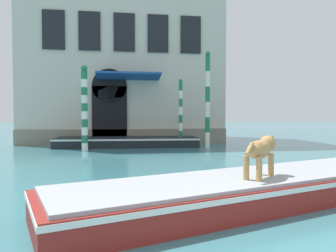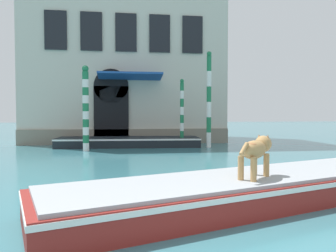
{
  "view_description": "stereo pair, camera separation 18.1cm",
  "coord_description": "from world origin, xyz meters",
  "views": [
    {
      "loc": [
        -2.37,
        -1.81,
        1.67
      ],
      "look_at": [
        -0.55,
        10.0,
        1.2
      ],
      "focal_mm": 35.0,
      "sensor_mm": 36.0,
      "label": 1
    },
    {
      "loc": [
        -2.19,
        -1.83,
        1.67
      ],
      "look_at": [
        -0.55,
        10.0,
        1.2
      ],
      "focal_mm": 35.0,
      "sensor_mm": 36.0,
      "label": 2
    }
  ],
  "objects": [
    {
      "name": "boat_moored_near_palazzo",
      "position": [
        -1.89,
        14.6,
        0.25
      ],
      "size": [
        7.11,
        2.24,
        0.46
      ],
      "rotation": [
        0.0,
        0.0,
        -0.05
      ],
      "color": "black",
      "rests_on": "ground_plane"
    },
    {
      "name": "mooring_pole_2",
      "position": [
        1.95,
        13.57,
        2.34
      ],
      "size": [
        0.23,
        0.23,
        4.64
      ],
      "color": "white",
      "rests_on": "ground_plane"
    },
    {
      "name": "dog_on_deck",
      "position": [
        0.14,
        3.65,
        1.02
      ],
      "size": [
        0.87,
        0.86,
        0.75
      ],
      "rotation": [
        0.0,
        0.0,
        0.78
      ],
      "color": "tan",
      "rests_on": "boat_foreground"
    },
    {
      "name": "palazzo_left",
      "position": [
        -1.99,
        18.99,
        6.24
      ],
      "size": [
        11.33,
        7.4,
        12.5
      ],
      "color": "beige",
      "rests_on": "ground_plane"
    },
    {
      "name": "mooring_pole_1",
      "position": [
        0.71,
        14.04,
        1.69
      ],
      "size": [
        0.19,
        0.19,
        3.35
      ],
      "color": "white",
      "rests_on": "ground_plane"
    },
    {
      "name": "mooring_pole_0",
      "position": [
        -3.8,
        12.98,
        1.91
      ],
      "size": [
        0.29,
        0.29,
        3.77
      ],
      "color": "white",
      "rests_on": "ground_plane"
    },
    {
      "name": "boat_foreground",
      "position": [
        0.41,
        3.99,
        0.28
      ],
      "size": [
        8.45,
        4.36,
        0.53
      ],
      "rotation": [
        0.0,
        0.0,
        0.32
      ],
      "color": "maroon",
      "rests_on": "ground_plane"
    }
  ]
}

